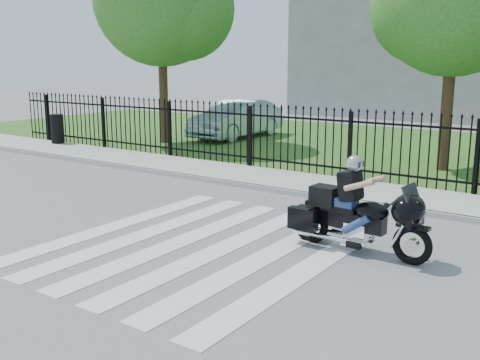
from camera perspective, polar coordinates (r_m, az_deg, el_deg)
The scene contains 10 objects.
ground at distance 9.48m, azimuth -4.10°, elevation -6.67°, with size 120.00×120.00×0.00m, color slate.
crosswalk at distance 9.48m, azimuth -4.10°, elevation -6.64°, with size 5.00×5.50×0.01m, color silver, non-canonical shape.
sidewalk at distance 13.57m, azimuth 9.24°, elevation -0.76°, with size 40.00×2.00×0.12m, color #ADAAA3.
curb at distance 12.70m, azimuth 7.28°, elevation -1.59°, with size 40.00×0.12×0.12m, color #ADAAA3.
grass_strip at distance 20.03m, azimuth 17.97°, elevation 2.81°, with size 40.00×12.00×0.02m, color #29581E.
iron_fence at distance 14.31m, azimuth 11.09°, elevation 3.27°, with size 26.00×0.04×1.80m.
building_tall at distance 34.21m, azimuth 20.86°, elevation 16.32°, with size 15.00×10.00×12.00m, color #989BA1.
motorcycle_rider at distance 9.20m, azimuth 11.63°, elevation -3.19°, with size 2.43×0.82×1.61m.
parked_car at distance 22.22m, azimuth -0.35°, elevation 6.22°, with size 1.57×4.50×1.48m, color #96AEBD.
litter_bin at distance 21.14m, azimuth -18.07°, elevation 4.98°, with size 0.46×0.46×1.03m, color black.
Camera 1 is at (5.66, -6.97, 3.05)m, focal length 42.00 mm.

